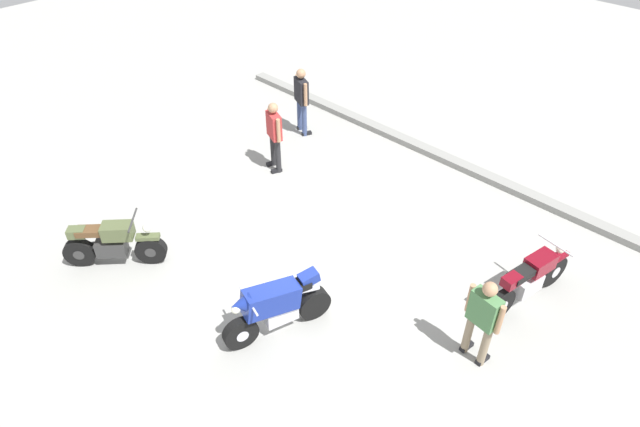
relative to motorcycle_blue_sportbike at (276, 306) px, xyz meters
The scene contains 8 objects.
ground_plane 2.20m from the motorcycle_blue_sportbike, 116.58° to the left, with size 40.00×40.00×0.00m, color #9E9E99.
curb_edge 6.58m from the motorcycle_blue_sportbike, 98.30° to the left, with size 14.00×0.30×0.15m, color gray.
motorcycle_blue_sportbike is the anchor object (origin of this frame).
motorcycle_olive_vintage 3.63m from the motorcycle_blue_sportbike, 163.32° to the right, with size 1.45×1.54×1.07m.
motorcycle_maroon_cruiser 4.46m from the motorcycle_blue_sportbike, 52.92° to the left, with size 0.80×2.07×1.09m.
person_in_green_shirt 3.27m from the motorcycle_blue_sportbike, 34.16° to the left, with size 0.66×0.36×1.68m.
person_in_black_shirt 6.78m from the motorcycle_blue_sportbike, 131.94° to the left, with size 0.66×0.46×1.79m.
person_in_red_shirt 5.04m from the motorcycle_blue_sportbike, 137.93° to the left, with size 0.65×0.45×1.73m.
Camera 1 is at (5.70, -5.78, 7.34)m, focal length 30.57 mm.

